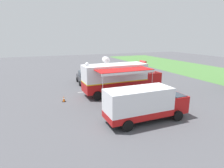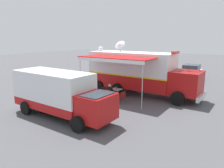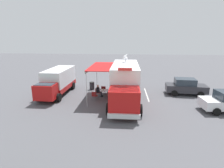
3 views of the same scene
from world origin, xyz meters
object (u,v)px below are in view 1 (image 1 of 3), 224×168
object	(u,v)px
traffic_cone	(64,99)
car_behind_truck	(109,72)
folding_table	(122,94)
seated_responder	(124,96)
trash_bin	(105,105)
command_truck	(121,77)
water_bottle	(123,92)
folding_chair_spare_by_truck	(135,96)
folding_chair_at_table	(124,98)
folding_chair_beside_table	(116,97)
car_far_corner	(85,77)
support_truck	(144,104)

from	to	relation	value
traffic_cone	car_behind_truck	distance (m)	12.38
folding_table	seated_responder	bearing A→B (deg)	-9.80
trash_bin	car_behind_truck	size ratio (longest dim) A/B	0.21
command_truck	car_behind_truck	distance (m)	8.94
water_bottle	folding_chair_spare_by_truck	xyz separation A→B (m)	(0.75, 1.00, -0.32)
water_bottle	folding_chair_at_table	distance (m)	0.80
command_truck	water_bottle	size ratio (longest dim) A/B	42.52
seated_responder	folding_chair_beside_table	bearing A→B (deg)	-116.22
seated_responder	traffic_cone	xyz separation A→B (m)	(-2.44, -5.64, -0.37)
folding_chair_spare_by_truck	car_far_corner	distance (m)	9.92
folding_chair_beside_table	water_bottle	bearing A→B (deg)	98.94
seated_responder	car_far_corner	xyz separation A→B (m)	(-9.27, -1.64, 0.23)
seated_responder	car_behind_truck	world-z (taller)	car_behind_truck
car_behind_truck	car_far_corner	xyz separation A→B (m)	(2.12, -4.55, 0.00)
traffic_cone	car_behind_truck	size ratio (longest dim) A/B	0.13
seated_responder	car_far_corner	size ratio (longest dim) A/B	0.29
folding_chair_at_table	folding_chair_beside_table	xyz separation A→B (m)	(-0.56, -0.75, 0.00)
water_bottle	folding_chair_spare_by_truck	distance (m)	1.29
folding_table	seated_responder	size ratio (longest dim) A/B	0.65
folding_table	folding_chair_beside_table	bearing A→B (deg)	-73.96
command_truck	folding_chair_at_table	distance (m)	3.38
command_truck	traffic_cone	world-z (taller)	command_truck
traffic_cone	command_truck	bearing A→B (deg)	92.46
car_far_corner	folding_table	bearing A→B (deg)	11.41
command_truck	support_truck	world-z (taller)	command_truck
command_truck	folding_table	size ratio (longest dim) A/B	11.73
car_far_corner	folding_chair_spare_by_truck	bearing A→B (deg)	16.59
folding_chair_at_table	support_truck	world-z (taller)	support_truck
traffic_cone	folding_chair_at_table	bearing A→B (deg)	65.00
command_truck	car_far_corner	size ratio (longest dim) A/B	2.21
folding_table	car_behind_truck	world-z (taller)	car_behind_truck
trash_bin	traffic_cone	world-z (taller)	trash_bin
traffic_cone	folding_chair_beside_table	bearing A→B (deg)	67.03
folding_chair_beside_table	car_far_corner	world-z (taller)	car_far_corner
water_bottle	folding_chair_spare_by_truck	size ratio (longest dim) A/B	0.26
seated_responder	trash_bin	size ratio (longest dim) A/B	1.37
seated_responder	traffic_cone	world-z (taller)	seated_responder
car_behind_truck	folding_chair_at_table	bearing A→B (deg)	-14.10
support_truck	water_bottle	bearing A→B (deg)	172.47
folding_table	seated_responder	xyz separation A→B (m)	(0.61, -0.11, -0.02)
folding_chair_beside_table	trash_bin	bearing A→B (deg)	-47.57
trash_bin	car_behind_truck	bearing A→B (deg)	156.78
folding_chair_at_table	traffic_cone	bearing A→B (deg)	-115.00
support_truck	car_far_corner	distance (m)	13.91
command_truck	folding_table	world-z (taller)	command_truck
command_truck	trash_bin	xyz separation A→B (m)	(3.97, -3.45, -1.49)
folding_chair_spare_by_truck	traffic_cone	bearing A→B (deg)	-111.39
command_truck	folding_chair_at_table	bearing A→B (deg)	-17.89
folding_table	water_bottle	bearing A→B (deg)	41.78
folding_chair_at_table	trash_bin	bearing A→B (deg)	-67.16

